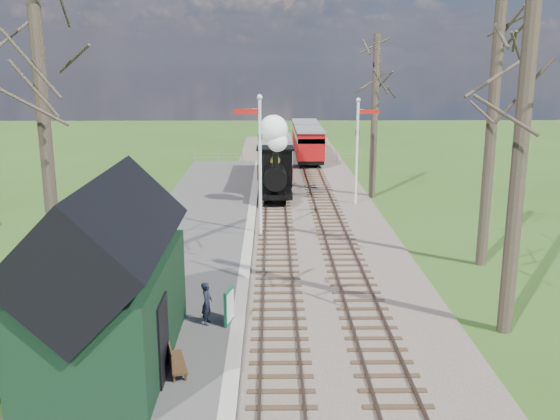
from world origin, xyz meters
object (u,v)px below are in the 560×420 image
Objects in this scene: station_shed at (107,283)px; red_carriage_b at (305,136)px; bench at (173,358)px; red_carriage_a at (309,145)px; sign_board at (229,306)px; semaphore_far at (358,143)px; person at (207,303)px; semaphore_near at (258,155)px; locomotive at (275,163)px; coach at (275,157)px.

station_shed reaches higher than red_carriage_b.
bench is (-5.24, -37.42, -0.94)m from red_carriage_b.
red_carriage_a reaches higher than bench.
red_carriage_b is at bearing 83.32° from sign_board.
semaphore_far reaches higher than person.
semaphore_near reaches higher than locomotive.
bench is at bearing -95.89° from coach.
locomotive is at bearing 77.21° from station_shed.
semaphore_near is at bearing 73.62° from station_shed.
locomotive is at bearing -98.29° from red_carriage_b.
semaphore_near is 1.23× the size of red_carriage_a.
sign_board reaches higher than bench.
semaphore_near is at bearing 81.58° from bench.
semaphore_near reaches higher than sign_board.
person is at bearing 78.85° from bench.
semaphore_near reaches higher than person.
red_carriage_a is (3.37, 19.30, -2.13)m from semaphore_near.
locomotive reaches higher than bench.
semaphore_near is 1.23× the size of red_carriage_b.
red_carriage_a is 4.05× the size of person.
semaphore_near reaches higher than bench.
red_carriage_b is at bearing 0.67° from person.
person is (-2.08, -22.75, -0.75)m from coach.
semaphore_near is 1.32× the size of locomotive.
coach is 22.86m from person.
bench is (-1.19, -2.84, -0.18)m from sign_board.
locomotive is 18.12m from red_carriage_b.
sign_board is 0.78× the size of bench.
semaphore_near reaches higher than red_carriage_b.
semaphore_far reaches higher than coach.
sign_board is at bearing -94.94° from locomotive.
sign_board is at bearing -78.95° from person.
semaphore_near is 0.83× the size of coach.
semaphore_near is 25.12m from red_carriage_b.
semaphore_far is at bearing -82.40° from red_carriage_a.
bench is at bearing -20.40° from station_shed.
station_shed is 6.02× the size of sign_board.
red_carriage_b is (3.37, 24.80, -2.13)m from semaphore_near.
coach is at bearing -102.37° from red_carriage_b.
locomotive is 0.93× the size of red_carriage_a.
person is (-0.63, -0.03, 0.10)m from sign_board.
bench is at bearing -112.65° from sign_board.
coach is (-4.37, 6.94, -1.77)m from semaphore_far.
coach is 5.99× the size of person.
person reaches higher than sign_board.
semaphore_near is 10.22m from sign_board.
red_carriage_a is at bearing -90.00° from red_carriage_b.
sign_board is at bearing 67.35° from bench.
semaphore_near is at bearing -93.40° from coach.
locomotive is at bearing 1.30° from person.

